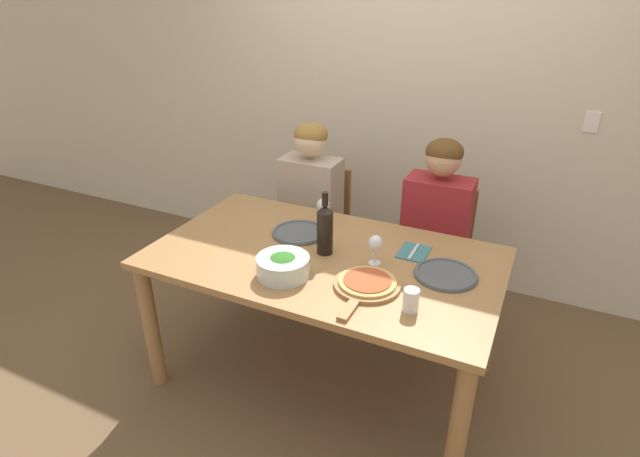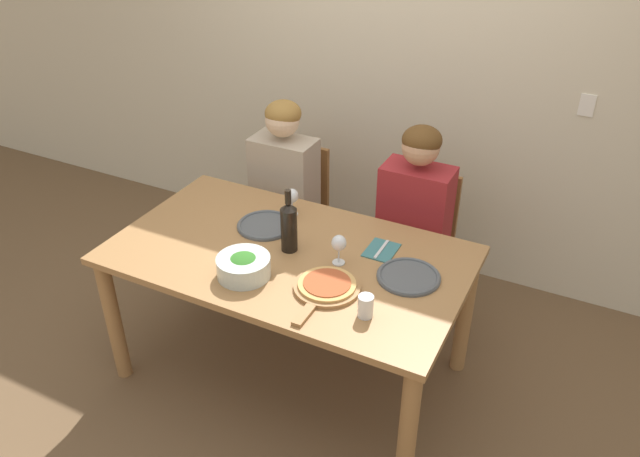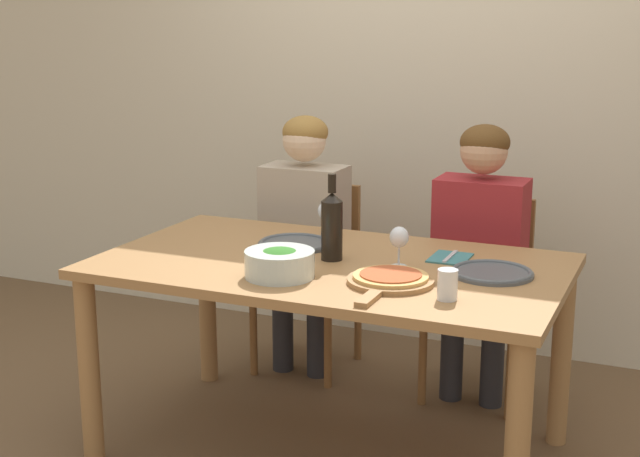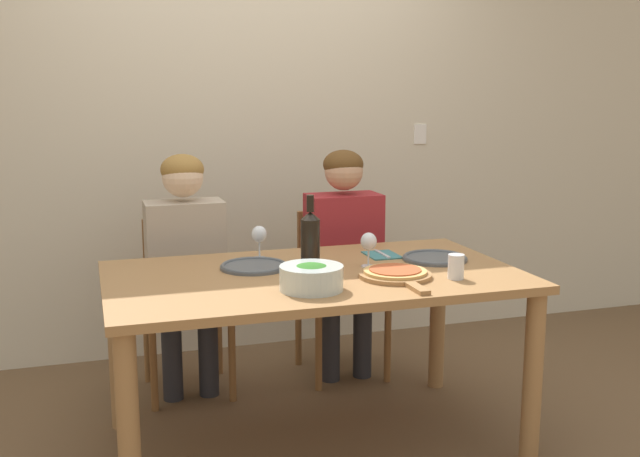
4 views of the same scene
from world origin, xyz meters
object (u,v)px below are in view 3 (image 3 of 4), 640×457
person_woman (303,221)px  dinner_plate_left (294,243)px  wine_glass_left (326,213)px  chair_left (313,268)px  person_man (479,238)px  wine_bottle (332,225)px  water_tumbler (448,285)px  dinner_plate_right (492,272)px  broccoli_bowl (280,263)px  wine_glass_right (399,239)px  fork_on_napkin (450,258)px  pizza_on_board (390,280)px  chair_right (483,289)px

person_woman → dinner_plate_left: (0.22, -0.56, 0.05)m
wine_glass_left → chair_left: bearing=119.5°
person_woman → dinner_plate_left: bearing=-68.8°
person_man → wine_bottle: size_ratio=3.75×
chair_left → wine_glass_left: 0.70m
dinner_plate_left → water_tumbler: water_tumbler is taller
dinner_plate_right → person_man: bearing=107.1°
person_man → water_tumbler: size_ratio=12.11×
broccoli_bowl → wine_glass_right: 0.45m
fork_on_napkin → wine_glass_right: bearing=-126.8°
chair_left → person_woman: bearing=-90.0°
person_man → pizza_on_board: size_ratio=2.77×
wine_bottle → chair_right: bearing=63.7°
person_woman → wine_glass_left: bearing=-54.2°
dinner_plate_right → wine_glass_right: 0.35m
wine_glass_left → water_tumbler: 0.90m
water_tumbler → dinner_plate_right: bearing=78.1°
broccoli_bowl → wine_glass_right: (0.34, 0.28, 0.06)m
person_man → dinner_plate_left: size_ratio=4.20×
broccoli_bowl → dinner_plate_left: size_ratio=0.85×
chair_left → dinner_plate_left: size_ratio=3.00×
chair_right → wine_bottle: 0.99m
dinner_plate_right → fork_on_napkin: 0.25m
person_man → dinner_plate_right: (0.20, -0.65, 0.05)m
chair_left → dinner_plate_left: bearing=-71.9°
chair_right → wine_glass_left: (-0.55, -0.50, 0.40)m
wine_bottle → water_tumbler: bearing=-29.3°
chair_left → person_woman: 0.28m
broccoli_bowl → dinner_plate_right: size_ratio=0.85×
chair_right → dinner_plate_left: size_ratio=3.00×
dinner_plate_right → wine_glass_left: (-0.75, 0.26, 0.10)m
broccoli_bowl → fork_on_napkin: bearing=44.2°
person_woman → fork_on_napkin: size_ratio=6.76×
broccoli_bowl → wine_glass_right: bearing=39.5°
broccoli_bowl → fork_on_napkin: size_ratio=1.37×
dinner_plate_right → water_tumbler: water_tumbler is taller
chair_right → pizza_on_board: size_ratio=1.99×
dinner_plate_left → wine_glass_left: bearing=69.6°
person_man → wine_glass_right: person_man is taller
chair_right → person_man: (0.00, -0.11, 0.26)m
water_tumbler → chair_left: bearing=131.3°
dinner_plate_right → wine_glass_right: bearing=-173.8°
chair_right → wine_glass_right: bearing=-99.5°
pizza_on_board → wine_bottle: bearing=145.4°
pizza_on_board → water_tumbler: (0.22, -0.09, 0.03)m
person_man → pizza_on_board: 0.91m
chair_left → wine_glass_left: bearing=-60.5°
wine_bottle → person_man: bearing=60.3°
chair_left → wine_glass_right: wine_glass_right is taller
dinner_plate_right → water_tumbler: bearing=-101.9°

